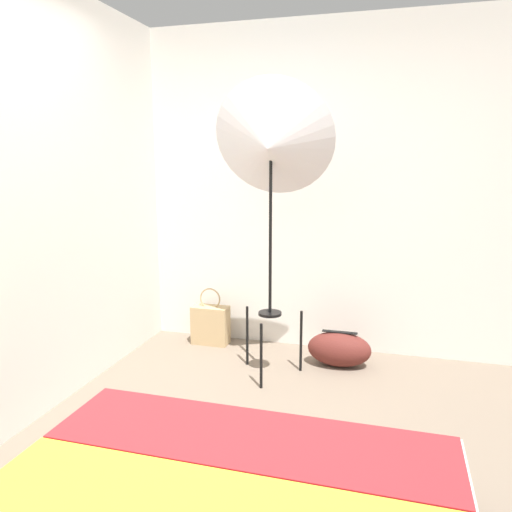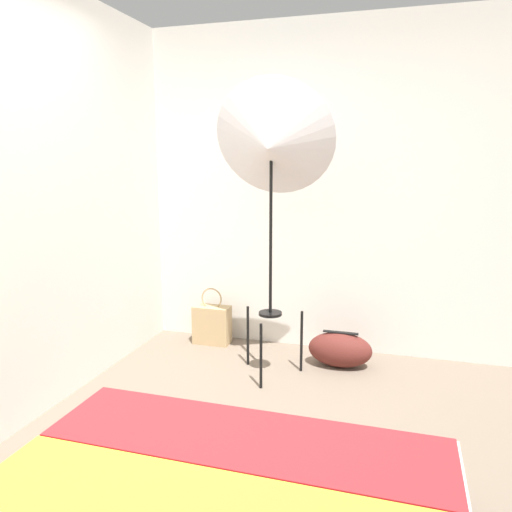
{
  "view_description": "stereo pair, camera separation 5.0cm",
  "coord_description": "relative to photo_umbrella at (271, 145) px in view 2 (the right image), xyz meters",
  "views": [
    {
      "loc": [
        0.64,
        -1.89,
        1.53
      ],
      "look_at": [
        -0.25,
        1.25,
        0.91
      ],
      "focal_mm": 35.0,
      "sensor_mm": 36.0,
      "label": 1
    },
    {
      "loc": [
        0.69,
        -1.88,
        1.53
      ],
      "look_at": [
        -0.25,
        1.25,
        0.91
      ],
      "focal_mm": 35.0,
      "sensor_mm": 36.0,
      "label": 2
    }
  ],
  "objects": [
    {
      "name": "duffel_bag",
      "position": [
        0.47,
        0.29,
        -1.5
      ],
      "size": [
        0.48,
        0.26,
        0.27
      ],
      "color": "#5B231E",
      "rests_on": "ground_plane"
    },
    {
      "name": "ground_plane",
      "position": [
        0.19,
        -1.42,
        -1.64
      ],
      "size": [
        14.0,
        14.0,
        0.0
      ],
      "primitive_type": "plane",
      "color": "#756656"
    },
    {
      "name": "wall_back",
      "position": [
        0.19,
        0.67,
        -0.34
      ],
      "size": [
        8.0,
        0.05,
        2.6
      ],
      "color": "silver",
      "rests_on": "ground_plane"
    },
    {
      "name": "tote_bag",
      "position": [
        -0.64,
        0.47,
        -1.47
      ],
      "size": [
        0.31,
        0.15,
        0.48
      ],
      "color": "tan",
      "rests_on": "ground_plane"
    },
    {
      "name": "wall_side_left",
      "position": [
        -1.21,
        -0.42,
        -0.34
      ],
      "size": [
        0.05,
        8.0,
        2.6
      ],
      "color": "silver",
      "rests_on": "ground_plane"
    },
    {
      "name": "photo_umbrella",
      "position": [
        0.0,
        0.0,
        0.0
      ],
      "size": [
        0.84,
        0.52,
        2.08
      ],
      "color": "black",
      "rests_on": "ground_plane"
    }
  ]
}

